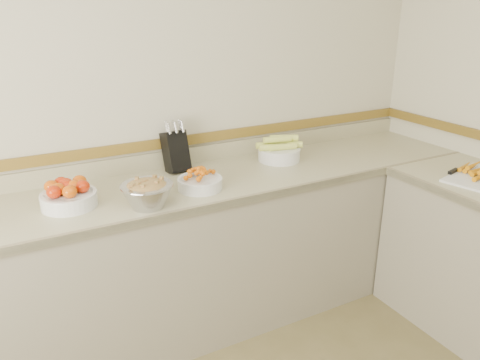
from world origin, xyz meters
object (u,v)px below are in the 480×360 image
tomato_bowl (68,195)px  corn_bowl (279,151)px  knife_block (176,150)px  rhubarb_bowl (147,193)px  cherry_tomato_bowl (200,181)px

tomato_bowl → corn_bowl: 1.29m
knife_block → rhubarb_bowl: (-0.31, -0.43, -0.05)m
tomato_bowl → rhubarb_bowl: rhubarb_bowl is taller
knife_block → rhubarb_bowl: 0.53m
cherry_tomato_bowl → corn_bowl: size_ratio=0.82×
tomato_bowl → cherry_tomato_bowl: 0.66m
tomato_bowl → cherry_tomato_bowl: bearing=-8.0°
knife_block → tomato_bowl: (-0.64, -0.24, -0.06)m
rhubarb_bowl → corn_bowl: bearing=18.1°
tomato_bowl → rhubarb_bowl: bearing=-29.6°
knife_block → corn_bowl: knife_block is taller
knife_block → cherry_tomato_bowl: 0.34m
knife_block → cherry_tomato_bowl: bearing=-89.1°
tomato_bowl → cherry_tomato_bowl: cherry_tomato_bowl is taller
knife_block → corn_bowl: size_ratio=1.06×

